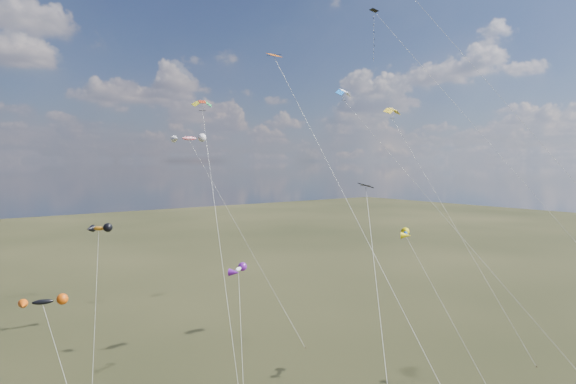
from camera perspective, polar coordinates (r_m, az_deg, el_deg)
diamond_black_high at (r=61.16m, az=11.85°, el=14.43°), size 17.05×28.38×39.15m
diamond_navy_tall at (r=53.74m, az=13.70°, el=18.69°), size 15.28×31.09×42.36m
diamond_black_mid at (r=27.17m, az=10.18°, el=-13.27°), size 8.28×11.39×20.49m
diamond_orange_center at (r=33.55m, az=5.18°, el=1.96°), size 1.69×21.80×29.74m
parafoil_yellow at (r=67.39m, az=11.59°, el=8.91°), size 4.01×18.90×29.04m
parafoil_blue_white at (r=61.51m, az=6.38°, el=10.92°), size 11.90×24.61×30.61m
parafoil_tricolor at (r=49.97m, az=-9.47°, el=9.58°), size 6.45×17.29×27.90m
novelty_black_orange at (r=45.75m, az=-25.58°, el=-10.99°), size 3.29×7.91×11.15m
novelty_orange_black at (r=59.66m, az=-20.29°, el=-3.87°), size 5.81×12.79×15.06m
novelty_white_purple at (r=46.94m, az=-5.52°, el=-8.60°), size 5.44×8.82×12.47m
novelty_redwhite_stripe at (r=68.55m, az=-10.89°, el=5.82°), size 8.69×16.76×25.40m
novelty_blue_yellow at (r=54.10m, az=12.97°, el=-4.57°), size 2.96×10.01×14.87m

